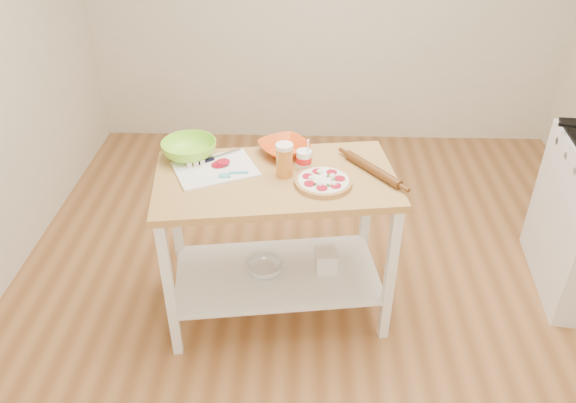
{
  "coord_description": "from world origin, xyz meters",
  "views": [
    {
      "loc": [
        -0.17,
        -2.44,
        2.37
      ],
      "look_at": [
        -0.25,
        0.02,
        0.74
      ],
      "focal_mm": 35.0,
      "sensor_mm": 36.0,
      "label": 1
    }
  ],
  "objects_px": {
    "pizza": "(323,181)",
    "green_bowl": "(189,149)",
    "prep_island": "(276,217)",
    "rolling_pin": "(372,169)",
    "beer_pint": "(284,160)",
    "orange_bowl": "(284,148)",
    "shelf_bin": "(326,260)",
    "knife": "(213,158)",
    "spatula": "(232,174)",
    "yogurt_tub": "(304,159)",
    "shelf_glass_bowl": "(265,268)",
    "cutting_board": "(215,168)"
  },
  "relations": [
    {
      "from": "shelf_bin",
      "to": "spatula",
      "type": "bearing_deg",
      "value": -173.73
    },
    {
      "from": "cutting_board",
      "to": "knife",
      "type": "distance_m",
      "value": 0.09
    },
    {
      "from": "orange_bowl",
      "to": "knife",
      "type": "bearing_deg",
      "value": -165.0
    },
    {
      "from": "prep_island",
      "to": "pizza",
      "type": "relative_size",
      "value": 4.52
    },
    {
      "from": "pizza",
      "to": "beer_pint",
      "type": "relative_size",
      "value": 1.63
    },
    {
      "from": "cutting_board",
      "to": "yogurt_tub",
      "type": "bearing_deg",
      "value": -19.44
    },
    {
      "from": "orange_bowl",
      "to": "shelf_bin",
      "type": "bearing_deg",
      "value": -39.58
    },
    {
      "from": "pizza",
      "to": "beer_pint",
      "type": "distance_m",
      "value": 0.22
    },
    {
      "from": "yogurt_tub",
      "to": "shelf_glass_bowl",
      "type": "height_order",
      "value": "yogurt_tub"
    },
    {
      "from": "prep_island",
      "to": "yogurt_tub",
      "type": "relative_size",
      "value": 7.53
    },
    {
      "from": "rolling_pin",
      "to": "shelf_glass_bowl",
      "type": "bearing_deg",
      "value": -174.96
    },
    {
      "from": "yogurt_tub",
      "to": "rolling_pin",
      "type": "bearing_deg",
      "value": -7.54
    },
    {
      "from": "knife",
      "to": "pizza",
      "type": "bearing_deg",
      "value": -57.57
    },
    {
      "from": "prep_island",
      "to": "spatula",
      "type": "relative_size",
      "value": 8.73
    },
    {
      "from": "rolling_pin",
      "to": "shelf_glass_bowl",
      "type": "height_order",
      "value": "rolling_pin"
    },
    {
      "from": "prep_island",
      "to": "beer_pint",
      "type": "distance_m",
      "value": 0.34
    },
    {
      "from": "green_bowl",
      "to": "yogurt_tub",
      "type": "distance_m",
      "value": 0.62
    },
    {
      "from": "spatula",
      "to": "rolling_pin",
      "type": "height_order",
      "value": "rolling_pin"
    },
    {
      "from": "prep_island",
      "to": "knife",
      "type": "xyz_separation_m",
      "value": [
        -0.34,
        0.15,
        0.27
      ]
    },
    {
      "from": "green_bowl",
      "to": "yogurt_tub",
      "type": "xyz_separation_m",
      "value": [
        0.61,
        -0.09,
        0.0
      ]
    },
    {
      "from": "spatula",
      "to": "rolling_pin",
      "type": "distance_m",
      "value": 0.72
    },
    {
      "from": "spatula",
      "to": "shelf_glass_bowl",
      "type": "bearing_deg",
      "value": -1.26
    },
    {
      "from": "prep_island",
      "to": "orange_bowl",
      "type": "relative_size",
      "value": 5.05
    },
    {
      "from": "prep_island",
      "to": "shelf_bin",
      "type": "bearing_deg",
      "value": 9.68
    },
    {
      "from": "cutting_board",
      "to": "knife",
      "type": "xyz_separation_m",
      "value": [
        -0.02,
        0.09,
        0.01
      ]
    },
    {
      "from": "spatula",
      "to": "yogurt_tub",
      "type": "bearing_deg",
      "value": 11.2
    },
    {
      "from": "pizza",
      "to": "shelf_glass_bowl",
      "type": "xyz_separation_m",
      "value": [
        -0.31,
        0.07,
        -0.62
      ]
    },
    {
      "from": "rolling_pin",
      "to": "knife",
      "type": "bearing_deg",
      "value": 173.41
    },
    {
      "from": "pizza",
      "to": "green_bowl",
      "type": "bearing_deg",
      "value": 160.2
    },
    {
      "from": "beer_pint",
      "to": "yogurt_tub",
      "type": "bearing_deg",
      "value": 40.15
    },
    {
      "from": "spatula",
      "to": "green_bowl",
      "type": "xyz_separation_m",
      "value": [
        -0.25,
        0.2,
        0.03
      ]
    },
    {
      "from": "cutting_board",
      "to": "yogurt_tub",
      "type": "relative_size",
      "value": 2.82
    },
    {
      "from": "orange_bowl",
      "to": "green_bowl",
      "type": "bearing_deg",
      "value": -173.44
    },
    {
      "from": "yogurt_tub",
      "to": "orange_bowl",
      "type": "bearing_deg",
      "value": 125.85
    },
    {
      "from": "pizza",
      "to": "green_bowl",
      "type": "height_order",
      "value": "green_bowl"
    },
    {
      "from": "orange_bowl",
      "to": "shelf_bin",
      "type": "height_order",
      "value": "orange_bowl"
    },
    {
      "from": "knife",
      "to": "orange_bowl",
      "type": "height_order",
      "value": "orange_bowl"
    },
    {
      "from": "pizza",
      "to": "prep_island",
      "type": "bearing_deg",
      "value": 164.86
    },
    {
      "from": "green_bowl",
      "to": "beer_pint",
      "type": "bearing_deg",
      "value": -18.72
    },
    {
      "from": "green_bowl",
      "to": "rolling_pin",
      "type": "relative_size",
      "value": 0.75
    },
    {
      "from": "prep_island",
      "to": "cutting_board",
      "type": "distance_m",
      "value": 0.41
    },
    {
      "from": "yogurt_tub",
      "to": "pizza",
      "type": "bearing_deg",
      "value": -59.11
    },
    {
      "from": "shelf_glass_bowl",
      "to": "rolling_pin",
      "type": "bearing_deg",
      "value": 5.04
    },
    {
      "from": "spatula",
      "to": "rolling_pin",
      "type": "xyz_separation_m",
      "value": [
        0.71,
        0.06,
        0.01
      ]
    },
    {
      "from": "knife",
      "to": "prep_island",
      "type": "bearing_deg",
      "value": -60.92
    },
    {
      "from": "cutting_board",
      "to": "rolling_pin",
      "type": "relative_size",
      "value": 1.25
    },
    {
      "from": "prep_island",
      "to": "rolling_pin",
      "type": "height_order",
      "value": "rolling_pin"
    },
    {
      "from": "beer_pint",
      "to": "shelf_glass_bowl",
      "type": "height_order",
      "value": "beer_pint"
    },
    {
      "from": "prep_island",
      "to": "shelf_glass_bowl",
      "type": "bearing_deg",
      "value": 177.6
    },
    {
      "from": "orange_bowl",
      "to": "pizza",
      "type": "bearing_deg",
      "value": -56.66
    }
  ]
}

